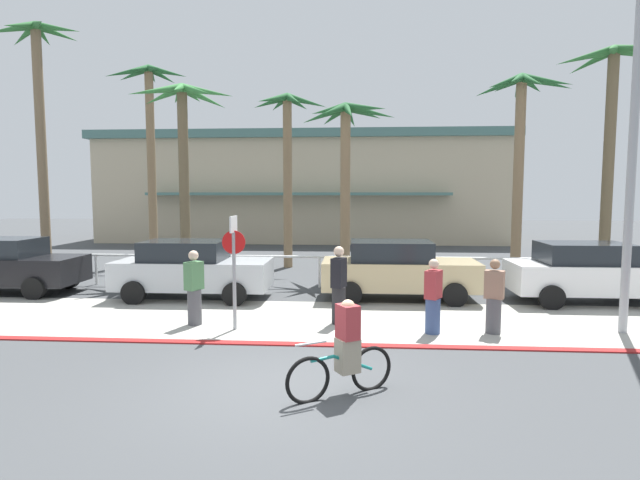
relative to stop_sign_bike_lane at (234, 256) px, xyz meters
name	(u,v)px	position (x,y,z in m)	size (l,w,h in m)	color
ground_plane	(322,280)	(1.52, 6.80, -1.68)	(80.00, 80.00, 0.00)	#424447
sidewalk_strip	(307,320)	(1.52, 1.00, -1.67)	(44.00, 4.00, 0.02)	#ADAAA0
curb_paint	(297,344)	(1.52, -1.00, -1.66)	(44.00, 0.24, 0.03)	maroon
building_backdrop	(305,188)	(-0.71, 23.11, 1.73)	(25.60, 10.04, 6.77)	#BCAD8E
rail_fence	(319,262)	(1.52, 5.30, -0.83)	(20.07, 0.08, 1.04)	white
stop_sign_bike_lane	(234,256)	(0.00, 0.00, 0.00)	(0.52, 0.56, 2.56)	gray
streetlight_curb	(639,134)	(8.54, 0.13, 2.60)	(0.24, 2.54, 7.50)	#9EA0A5
palm_tree_0	(39,92)	(-9.39, 8.01, 5.21)	(3.43, 3.08, 9.50)	#756047
palm_tree_1	(149,119)	(-6.23, 10.78, 4.57)	(3.45, 3.02, 8.52)	#846B4C
palm_tree_2	(183,126)	(-3.47, 6.96, 3.74)	(3.65, 3.04, 6.92)	brown
palm_tree_3	(287,141)	(-0.11, 9.71, 3.46)	(3.03, 3.20, 7.06)	#846B4C
palm_tree_4	(347,140)	(2.34, 7.48, 3.26)	(3.47, 3.27, 6.26)	#846B4C
palm_tree_5	(521,121)	(8.52, 7.84, 3.92)	(3.35, 3.32, 7.27)	#846B4C
palm_tree_6	(610,111)	(11.19, 7.06, 4.12)	(3.32, 3.30, 7.97)	brown
car_black_0	(6,265)	(-7.99, 3.70, -0.81)	(4.40, 2.02, 1.69)	black
car_silver_1	(192,269)	(-2.05, 3.29, -0.81)	(4.40, 2.02, 1.69)	#B2B7BC
car_tan_2	(397,269)	(3.89, 3.61, -0.81)	(4.40, 2.02, 1.69)	tan
car_white_3	(590,272)	(9.18, 3.44, -0.81)	(4.40, 2.02, 1.69)	white
cyclist_teal_0	(345,350)	(2.53, -3.50, -0.98)	(1.59, 0.99, 1.50)	black
pedestrian_0	(494,300)	(5.69, 0.10, -0.92)	(0.47, 0.42, 1.64)	#4C4C51
pedestrian_1	(339,288)	(2.30, 0.67, -0.81)	(0.41, 0.46, 1.84)	#232326
pedestrian_2	(433,300)	(4.37, -0.02, -0.92)	(0.44, 0.48, 1.65)	#384C7A
pedestrian_3	(194,291)	(-1.03, 0.35, -0.86)	(0.43, 0.48, 1.75)	#4C4C51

